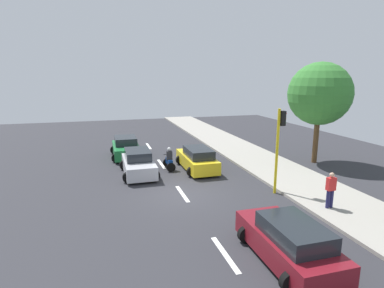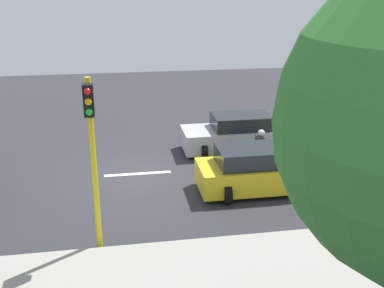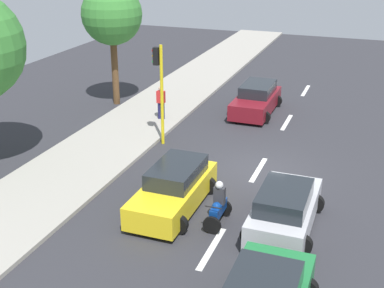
# 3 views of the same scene
# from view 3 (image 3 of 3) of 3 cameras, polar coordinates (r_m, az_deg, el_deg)

# --- Properties ---
(ground_plane) EXTENTS (40.00, 60.00, 0.10)m
(ground_plane) POSITION_cam_3_polar(r_m,az_deg,el_deg) (21.25, 7.29, -2.96)
(ground_plane) COLOR #2D2D33
(sidewalk) EXTENTS (4.00, 60.00, 0.15)m
(sidewalk) POSITION_cam_3_polar(r_m,az_deg,el_deg) (23.58, -9.44, -0.13)
(sidewalk) COLOR #9E998E
(sidewalk) RESTS_ON ground
(lane_stripe_far_north) EXTENTS (0.20, 2.40, 0.01)m
(lane_stripe_far_north) POSITION_cam_3_polar(r_m,az_deg,el_deg) (32.34, 12.34, 5.74)
(lane_stripe_far_north) COLOR white
(lane_stripe_far_north) RESTS_ON ground
(lane_stripe_north) EXTENTS (0.20, 2.40, 0.01)m
(lane_stripe_north) POSITION_cam_3_polar(r_m,az_deg,el_deg) (26.69, 10.34, 2.35)
(lane_stripe_north) COLOR white
(lane_stripe_north) RESTS_ON ground
(lane_stripe_mid) EXTENTS (0.20, 2.40, 0.01)m
(lane_stripe_mid) POSITION_cam_3_polar(r_m,az_deg,el_deg) (21.23, 7.30, -2.82)
(lane_stripe_mid) COLOR white
(lane_stripe_mid) RESTS_ON ground
(lane_stripe_south) EXTENTS (0.20, 2.40, 0.01)m
(lane_stripe_south) POSITION_cam_3_polar(r_m,az_deg,el_deg) (16.16, 2.17, -11.36)
(lane_stripe_south) COLOR white
(lane_stripe_south) RESTS_ON ground
(car_silver) EXTENTS (2.21, 4.08, 1.52)m
(car_silver) POSITION_cam_3_polar(r_m,az_deg,el_deg) (17.06, 10.13, -7.00)
(car_silver) COLOR #B7B7BC
(car_silver) RESTS_ON ground
(car_maroon) EXTENTS (2.23, 4.37, 1.52)m
(car_maroon) POSITION_cam_3_polar(r_m,az_deg,el_deg) (27.73, 7.05, 4.85)
(car_maroon) COLOR maroon
(car_maroon) RESTS_ON ground
(car_yellow_cab) EXTENTS (2.18, 4.41, 1.52)m
(car_yellow_cab) POSITION_cam_3_polar(r_m,az_deg,el_deg) (18.04, -1.98, -4.92)
(car_yellow_cab) COLOR yellow
(car_yellow_cab) RESTS_ON ground
(motorcycle) EXTENTS (0.60, 1.30, 1.53)m
(motorcycle) POSITION_cam_3_polar(r_m,az_deg,el_deg) (17.08, 2.89, -6.87)
(motorcycle) COLOR black
(motorcycle) RESTS_ON ground
(pedestrian_near_signal) EXTENTS (0.40, 0.24, 1.69)m
(pedestrian_near_signal) POSITION_cam_3_polar(r_m,az_deg,el_deg) (26.10, -3.42, 4.67)
(pedestrian_near_signal) COLOR #1E1E4C
(pedestrian_near_signal) RESTS_ON sidewalk
(traffic_light_corner) EXTENTS (0.49, 0.24, 4.50)m
(traffic_light_corner) POSITION_cam_3_polar(r_m,az_deg,el_deg) (22.78, -3.58, 6.93)
(traffic_light_corner) COLOR yellow
(traffic_light_corner) RESTS_ON ground
(street_tree_north) EXTENTS (3.21, 3.21, 6.50)m
(street_tree_north) POSITION_cam_3_polar(r_m,az_deg,el_deg) (28.42, -8.78, 13.78)
(street_tree_north) COLOR brown
(street_tree_north) RESTS_ON ground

